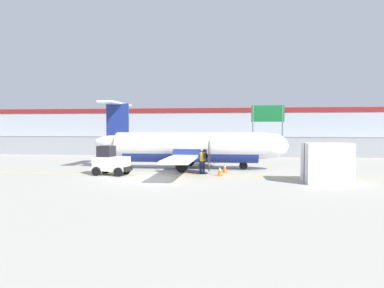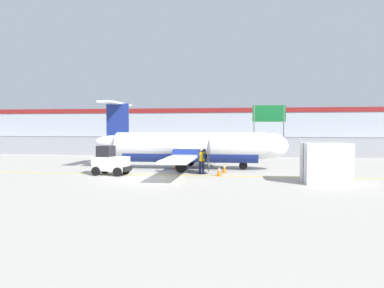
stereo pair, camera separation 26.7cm
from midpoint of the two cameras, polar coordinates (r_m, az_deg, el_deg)
name	(u,v)px [view 2 (the right image)]	position (r m, az deg, el deg)	size (l,w,h in m)	color
ground_plane	(160,175)	(24.21, -4.65, -4.71)	(140.00, 140.00, 0.01)	#ADA89E
perimeter_fence	(193,146)	(39.83, 0.38, -0.27)	(98.00, 0.10, 2.10)	gray
parking_lot_strip	(205,149)	(51.29, 2.08, -0.84)	(98.00, 17.00, 0.12)	#38383A
background_building	(215,127)	(69.62, 3.65, 2.67)	(91.00, 8.10, 6.50)	#A8B2BC
commuter_airplane	(194,147)	(27.39, 0.52, -0.51)	(14.38, 16.01, 4.92)	white
baggage_tug	(110,162)	(24.59, -12.06, -2.65)	(2.45, 1.62, 1.88)	silver
ground_crew_worker	(201,160)	(24.45, 1.76, -2.39)	(0.55, 0.40, 1.70)	#191E4C
cargo_container	(326,163)	(21.80, 20.04, -2.75)	(2.49, 2.11, 2.20)	silver
traffic_cone_near_left	(176,164)	(27.78, -2.13, -3.13)	(0.36, 0.36, 0.64)	orange
traffic_cone_near_right	(219,171)	(23.59, 4.45, -4.14)	(0.36, 0.36, 0.64)	orange
traffic_cone_far_left	(224,168)	(25.31, 5.24, -3.69)	(0.36, 0.36, 0.64)	orange
parked_car_0	(110,141)	(59.79, -12.19, 0.38)	(4.28, 2.17, 1.58)	black
parked_car_1	(139,142)	(57.98, -7.89, 0.35)	(4.37, 2.39, 1.58)	silver
parked_car_2	(176,142)	(54.99, -2.28, 0.25)	(4.36, 2.37, 1.58)	navy
parked_car_3	(198,145)	(45.42, 1.08, -0.21)	(4.34, 2.31, 1.58)	#19662D
parked_car_4	(246,143)	(52.98, 8.40, 0.14)	(4.31, 2.23, 1.58)	black
parked_car_5	(271,146)	(45.10, 12.19, -0.29)	(4.34, 2.31, 1.58)	black
parked_car_6	(316,146)	(45.78, 18.51, -0.32)	(4.28, 2.16, 1.58)	navy
highway_sign	(269,118)	(41.99, 11.83, 3.94)	(3.60, 0.14, 5.50)	slate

